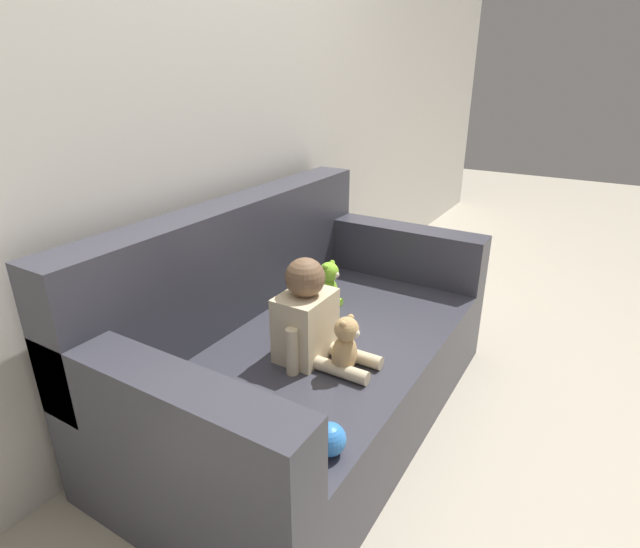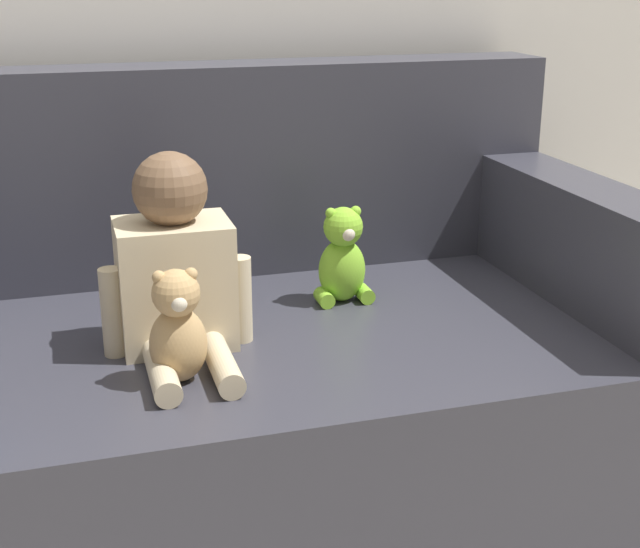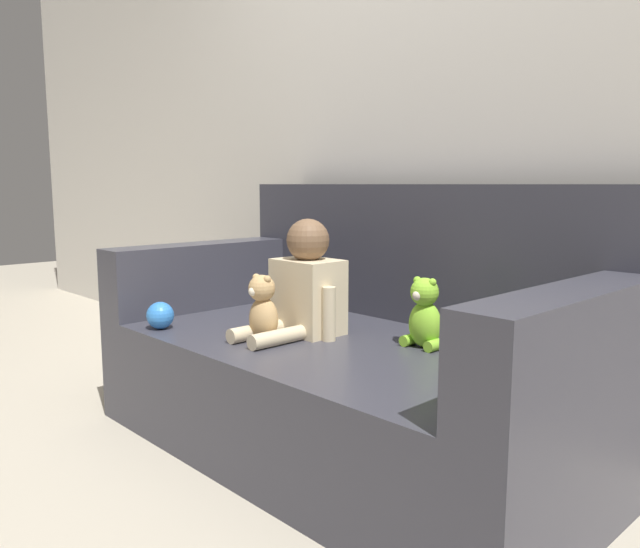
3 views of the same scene
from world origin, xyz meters
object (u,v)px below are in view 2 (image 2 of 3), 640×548
at_px(person_baby, 175,270).
at_px(plush_toy_side, 343,258).
at_px(teddy_bear_brown, 178,327).
at_px(couch, 236,347).

relative_size(person_baby, plush_toy_side, 1.77).
relative_size(person_baby, teddy_bear_brown, 1.79).
height_order(person_baby, plush_toy_side, person_baby).
bearing_deg(plush_toy_side, couch, -178.92).
bearing_deg(teddy_bear_brown, plush_toy_side, 36.94).
xyz_separation_m(couch, teddy_bear_brown, (-0.17, -0.31, 0.19)).
relative_size(couch, plush_toy_side, 7.71).
relative_size(couch, teddy_bear_brown, 7.83).
height_order(teddy_bear_brown, plush_toy_side, plush_toy_side).
xyz_separation_m(teddy_bear_brown, plush_toy_side, (0.42, 0.31, -0.00)).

